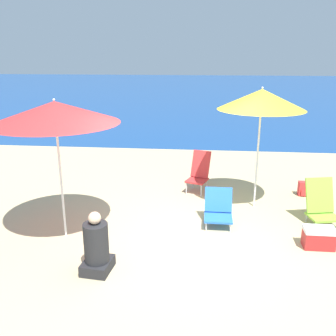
{
  "coord_description": "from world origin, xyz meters",
  "views": [
    {
      "loc": [
        0.33,
        -5.53,
        2.98
      ],
      "look_at": [
        -0.3,
        0.8,
        1.0
      ],
      "focal_mm": 40.0,
      "sensor_mm": 36.0,
      "label": 1
    }
  ],
  "objects_px": {
    "beach_umbrella_yellow": "(262,99)",
    "beach_umbrella_red": "(55,112)",
    "backpack_red": "(305,189)",
    "beach_chair_lime": "(321,204)",
    "beach_chair_blue": "(218,209)",
    "cooler_box": "(319,237)",
    "beach_chair_red": "(199,171)",
    "person_seated_near": "(97,248)"
  },
  "relations": [
    {
      "from": "beach_chair_lime",
      "to": "person_seated_near",
      "type": "relative_size",
      "value": 0.9
    },
    {
      "from": "cooler_box",
      "to": "backpack_red",
      "type": "bearing_deg",
      "value": 81.45
    },
    {
      "from": "person_seated_near",
      "to": "beach_chair_red",
      "type": "bearing_deg",
      "value": 74.16
    },
    {
      "from": "beach_chair_lime",
      "to": "backpack_red",
      "type": "height_order",
      "value": "beach_chair_lime"
    },
    {
      "from": "beach_chair_blue",
      "to": "beach_chair_red",
      "type": "bearing_deg",
      "value": 103.33
    },
    {
      "from": "beach_chair_red",
      "to": "backpack_red",
      "type": "bearing_deg",
      "value": 17.88
    },
    {
      "from": "beach_umbrella_yellow",
      "to": "beach_chair_red",
      "type": "height_order",
      "value": "beach_umbrella_yellow"
    },
    {
      "from": "person_seated_near",
      "to": "backpack_red",
      "type": "bearing_deg",
      "value": 48.24
    },
    {
      "from": "beach_umbrella_yellow",
      "to": "beach_chair_blue",
      "type": "bearing_deg",
      "value": -130.39
    },
    {
      "from": "beach_umbrella_red",
      "to": "beach_chair_blue",
      "type": "xyz_separation_m",
      "value": [
        2.58,
        0.72,
        -1.81
      ]
    },
    {
      "from": "backpack_red",
      "to": "beach_chair_lime",
      "type": "bearing_deg",
      "value": -93.05
    },
    {
      "from": "backpack_red",
      "to": "beach_umbrella_yellow",
      "type": "bearing_deg",
      "value": -148.67
    },
    {
      "from": "person_seated_near",
      "to": "beach_chair_lime",
      "type": "bearing_deg",
      "value": 34.52
    },
    {
      "from": "beach_chair_blue",
      "to": "person_seated_near",
      "type": "xyz_separation_m",
      "value": [
        -1.74,
        -1.72,
        0.08
      ]
    },
    {
      "from": "beach_chair_red",
      "to": "beach_chair_blue",
      "type": "height_order",
      "value": "beach_chair_red"
    },
    {
      "from": "beach_umbrella_yellow",
      "to": "beach_umbrella_red",
      "type": "distance_m",
      "value": 3.69
    },
    {
      "from": "beach_chair_red",
      "to": "person_seated_near",
      "type": "xyz_separation_m",
      "value": [
        -1.36,
        -3.37,
        -0.08
      ]
    },
    {
      "from": "beach_chair_red",
      "to": "backpack_red",
      "type": "height_order",
      "value": "beach_chair_red"
    },
    {
      "from": "beach_chair_lime",
      "to": "beach_chair_blue",
      "type": "xyz_separation_m",
      "value": [
        -1.84,
        -0.22,
        -0.08
      ]
    },
    {
      "from": "beach_chair_blue",
      "to": "beach_umbrella_red",
      "type": "bearing_deg",
      "value": -164.07
    },
    {
      "from": "beach_umbrella_red",
      "to": "person_seated_near",
      "type": "height_order",
      "value": "beach_umbrella_red"
    },
    {
      "from": "beach_umbrella_red",
      "to": "beach_chair_red",
      "type": "height_order",
      "value": "beach_umbrella_red"
    },
    {
      "from": "beach_umbrella_red",
      "to": "cooler_box",
      "type": "height_order",
      "value": "beach_umbrella_red"
    },
    {
      "from": "person_seated_near",
      "to": "backpack_red",
      "type": "height_order",
      "value": "person_seated_near"
    },
    {
      "from": "beach_umbrella_red",
      "to": "backpack_red",
      "type": "bearing_deg",
      "value": 27.19
    },
    {
      "from": "beach_chair_blue",
      "to": "backpack_red",
      "type": "height_order",
      "value": "beach_chair_blue"
    },
    {
      "from": "beach_umbrella_red",
      "to": "person_seated_near",
      "type": "bearing_deg",
      "value": -49.87
    },
    {
      "from": "beach_umbrella_yellow",
      "to": "beach_chair_blue",
      "type": "distance_m",
      "value": 2.18
    },
    {
      "from": "beach_chair_lime",
      "to": "beach_chair_red",
      "type": "xyz_separation_m",
      "value": [
        -2.22,
        1.44,
        0.08
      ]
    },
    {
      "from": "beach_umbrella_yellow",
      "to": "beach_umbrella_red",
      "type": "xyz_separation_m",
      "value": [
        -3.33,
        -1.6,
        -0.04
      ]
    },
    {
      "from": "beach_chair_red",
      "to": "backpack_red",
      "type": "distance_m",
      "value": 2.31
    },
    {
      "from": "beach_umbrella_red",
      "to": "beach_chair_blue",
      "type": "bearing_deg",
      "value": 15.58
    },
    {
      "from": "beach_chair_lime",
      "to": "cooler_box",
      "type": "distance_m",
      "value": 0.99
    },
    {
      "from": "beach_chair_blue",
      "to": "cooler_box",
      "type": "bearing_deg",
      "value": -24.25
    },
    {
      "from": "beach_chair_red",
      "to": "beach_umbrella_yellow",
      "type": "bearing_deg",
      "value": -14.84
    },
    {
      "from": "beach_umbrella_red",
      "to": "beach_chair_blue",
      "type": "relative_size",
      "value": 3.65
    },
    {
      "from": "beach_umbrella_yellow",
      "to": "backpack_red",
      "type": "xyz_separation_m",
      "value": [
        1.16,
        0.71,
        -1.98
      ]
    },
    {
      "from": "beach_chair_red",
      "to": "backpack_red",
      "type": "relative_size",
      "value": 2.89
    },
    {
      "from": "beach_chair_red",
      "to": "person_seated_near",
      "type": "relative_size",
      "value": 0.98
    },
    {
      "from": "beach_umbrella_yellow",
      "to": "backpack_red",
      "type": "bearing_deg",
      "value": 31.33
    },
    {
      "from": "beach_umbrella_yellow",
      "to": "cooler_box",
      "type": "bearing_deg",
      "value": -62.97
    },
    {
      "from": "cooler_box",
      "to": "person_seated_near",
      "type": "bearing_deg",
      "value": -163.12
    }
  ]
}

